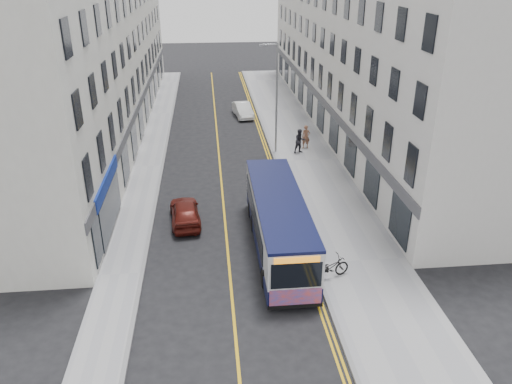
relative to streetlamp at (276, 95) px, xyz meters
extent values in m
plane|color=black|center=(-4.17, -14.00, -4.38)|extent=(140.00, 140.00, 0.00)
cube|color=gray|center=(2.08, -2.00, -4.32)|extent=(4.50, 64.00, 0.12)
cube|color=gray|center=(-9.17, -2.00, -4.32)|extent=(2.00, 64.00, 0.12)
cube|color=slate|center=(-0.17, -2.00, -4.32)|extent=(0.18, 64.00, 0.13)
cube|color=slate|center=(-8.17, -2.00, -4.32)|extent=(0.18, 64.00, 0.13)
cube|color=gold|center=(-4.17, -2.00, -4.38)|extent=(0.12, 64.00, 0.01)
cube|color=gold|center=(-0.62, -2.00, -4.38)|extent=(0.10, 64.00, 0.01)
cube|color=gold|center=(-0.42, -2.00, -4.38)|extent=(0.10, 64.00, 0.01)
cube|color=silver|center=(7.33, 7.00, 2.12)|extent=(6.00, 46.00, 13.00)
cube|color=white|center=(-13.17, 7.00, 2.12)|extent=(6.00, 46.00, 13.00)
cylinder|color=gray|center=(0.08, 0.00, -0.38)|extent=(0.14, 0.14, 8.00)
cylinder|color=gray|center=(-0.42, 0.00, 3.52)|extent=(1.00, 0.08, 0.08)
cube|color=gray|center=(-0.92, 0.00, 3.47)|extent=(0.50, 0.18, 0.12)
cube|color=black|center=(-1.67, -13.68, -3.66)|extent=(2.26, 9.95, 0.81)
cube|color=#B6B9BD|center=(-1.67, -13.68, -2.44)|extent=(2.26, 9.95, 1.63)
cube|color=black|center=(-1.67, -13.68, -1.55)|extent=(2.28, 9.95, 0.14)
cube|color=black|center=(-2.82, -13.13, -2.62)|extent=(0.04, 7.78, 1.04)
cube|color=black|center=(-0.52, -13.13, -2.62)|extent=(0.04, 7.78, 1.04)
cube|color=black|center=(-1.67, -18.67, -2.53)|extent=(2.03, 0.04, 1.13)
cube|color=#EA3C13|center=(-1.67, -18.67, -3.61)|extent=(2.13, 0.04, 0.86)
cube|color=orange|center=(-1.67, -18.68, -1.80)|extent=(1.81, 0.04, 0.25)
cylinder|color=black|center=(-2.69, -16.66, -3.93)|extent=(0.25, 0.90, 0.90)
cylinder|color=black|center=(-0.65, -16.66, -3.93)|extent=(0.25, 0.90, 0.90)
cylinder|color=black|center=(-2.69, -11.69, -3.93)|extent=(0.25, 0.90, 0.90)
cylinder|color=black|center=(-0.65, -11.69, -3.93)|extent=(0.25, 0.90, 0.90)
cylinder|color=black|center=(-2.69, -10.06, -3.93)|extent=(0.25, 0.90, 0.90)
cylinder|color=black|center=(-0.65, -10.06, -3.93)|extent=(0.25, 0.90, 0.90)
imported|color=black|center=(0.23, -16.48, -3.74)|extent=(2.12, 1.30, 1.05)
imported|color=brown|center=(2.45, 0.55, -3.38)|extent=(0.66, 0.44, 1.76)
imported|color=black|center=(1.81, -0.45, -3.36)|extent=(1.03, 0.90, 1.80)
imported|color=white|center=(-1.64, 9.77, -3.74)|extent=(1.86, 4.03, 1.28)
imported|color=#53130D|center=(-6.33, -10.36, -3.72)|extent=(1.92, 4.00, 1.32)
camera|label=1|loc=(-4.88, -34.79, 8.71)|focal=35.00mm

